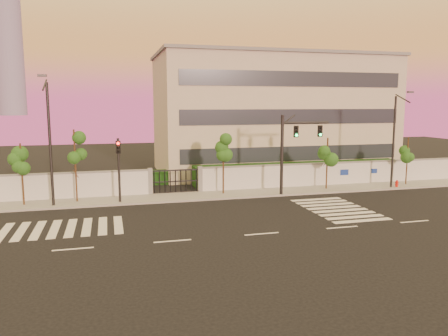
{
  "coord_description": "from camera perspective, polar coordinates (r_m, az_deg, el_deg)",
  "views": [
    {
      "loc": [
        -8.1,
        -22.22,
        7.2
      ],
      "look_at": [
        -0.58,
        6.0,
        2.89
      ],
      "focal_mm": 35.0,
      "sensor_mm": 36.0,
      "label": 1
    }
  ],
  "objects": [
    {
      "name": "institutional_building",
      "position": [
        47.41,
        6.27,
        7.07
      ],
      "size": [
        24.4,
        12.4,
        12.25
      ],
      "color": "#B3AC97",
      "rests_on": "ground"
    },
    {
      "name": "perimeter_wall",
      "position": [
        35.72,
        -1.42,
        -1.5
      ],
      "size": [
        60.0,
        0.36,
        2.2
      ],
      "color": "silver",
      "rests_on": "ground"
    },
    {
      "name": "street_tree_e",
      "position": [
        37.26,
        13.37,
        2.06
      ],
      "size": [
        1.49,
        1.19,
        4.4
      ],
      "color": "#382314",
      "rests_on": "ground"
    },
    {
      "name": "sidewalk",
      "position": [
        34.45,
        -1.0,
        -3.55
      ],
      "size": [
        60.0,
        3.0,
        0.15
      ],
      "primitive_type": "cube",
      "color": "gray",
      "rests_on": "ground"
    },
    {
      "name": "street_tree_d",
      "position": [
        34.24,
        -0.07,
        2.28
      ],
      "size": [
        1.53,
        1.22,
        4.83
      ],
      "color": "#382314",
      "rests_on": "ground"
    },
    {
      "name": "hedge_row",
      "position": [
        38.63,
        -0.83,
        -1.12
      ],
      "size": [
        41.0,
        4.25,
        1.8
      ],
      "color": "black",
      "rests_on": "ground"
    },
    {
      "name": "street_tree_b",
      "position": [
        33.51,
        -24.93,
        0.93
      ],
      "size": [
        1.45,
        1.16,
        4.49
      ],
      "color": "#382314",
      "rests_on": "ground"
    },
    {
      "name": "streetlight_east",
      "position": [
        39.36,
        21.43,
        3.77
      ],
      "size": [
        0.49,
        1.97,
        8.19
      ],
      "color": "black",
      "rests_on": "ground"
    },
    {
      "name": "street_tree_f",
      "position": [
        41.55,
        22.88,
        2.16
      ],
      "size": [
        1.37,
        1.09,
        4.3
      ],
      "color": "#382314",
      "rests_on": "ground"
    },
    {
      "name": "road_markings",
      "position": [
        27.73,
        -0.81,
        -6.64
      ],
      "size": [
        57.0,
        7.62,
        0.02
      ],
      "color": "silver",
      "rests_on": "ground"
    },
    {
      "name": "traffic_signal_secondary",
      "position": [
        32.18,
        -13.59,
        0.7
      ],
      "size": [
        0.37,
        0.35,
        4.77
      ],
      "rotation": [
        0.0,
        0.0,
        0.23
      ],
      "color": "black",
      "rests_on": "ground"
    },
    {
      "name": "streetlight_west",
      "position": [
        32.11,
        -21.85,
        3.66
      ],
      "size": [
        0.54,
        2.18,
        9.05
      ],
      "color": "black",
      "rests_on": "ground"
    },
    {
      "name": "traffic_signal_main",
      "position": [
        34.44,
        8.83,
        2.98
      ],
      "size": [
        4.02,
        0.39,
        6.35
      ],
      "rotation": [
        0.0,
        0.0,
        -0.01
      ],
      "color": "black",
      "rests_on": "ground"
    },
    {
      "name": "fire_hydrant",
      "position": [
        40.22,
        21.64,
        -1.99
      ],
      "size": [
        0.29,
        0.28,
        0.75
      ],
      "rotation": [
        0.0,
        0.0,
        -0.27
      ],
      "color": "red",
      "rests_on": "ground"
    },
    {
      "name": "street_tree_c",
      "position": [
        33.13,
        -18.89,
        2.33
      ],
      "size": [
        1.45,
        1.15,
        5.39
      ],
      "color": "#382314",
      "rests_on": "ground"
    },
    {
      "name": "distant_skyscraper",
      "position": [
        312.37,
        -26.5,
        17.64
      ],
      "size": [
        16.0,
        16.0,
        118.0
      ],
      "color": "slate",
      "rests_on": "ground"
    },
    {
      "name": "ground",
      "position": [
        24.72,
        4.94,
        -8.58
      ],
      "size": [
        120.0,
        120.0,
        0.0
      ],
      "primitive_type": "plane",
      "color": "black",
      "rests_on": "ground"
    }
  ]
}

